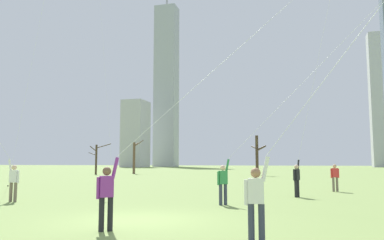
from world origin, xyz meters
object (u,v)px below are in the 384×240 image
(bare_tree_center, at_px, (257,154))
(bare_tree_far_right_edge, at_px, (134,157))
(kite_flyer_far_back_yellow, at_px, (308,119))
(kite_flyer_foreground_left_orange, at_px, (190,111))
(distant_kite_drifting_left_red, at_px, (101,12))
(kite_flyer_midfield_left_green, at_px, (267,133))
(kite_flyer_midfield_right_purple, at_px, (323,107))
(bystander_strolling_midfield, at_px, (335,176))
(bare_tree_right_of_center, at_px, (97,158))

(bare_tree_center, relative_size, bare_tree_far_right_edge, 1.03)
(kite_flyer_far_back_yellow, relative_size, kite_flyer_foreground_left_orange, 1.30)
(distant_kite_drifting_left_red, bearing_deg, kite_flyer_foreground_left_orange, -54.52)
(bare_tree_center, bearing_deg, kite_flyer_foreground_left_orange, -86.49)
(kite_flyer_midfield_left_green, xyz_separation_m, distant_kite_drifting_left_red, (-15.94, 14.24, 12.44))
(kite_flyer_far_back_yellow, distance_m, bare_tree_far_right_edge, 41.92)
(kite_flyer_midfield_right_purple, bearing_deg, kite_flyer_foreground_left_orange, 149.86)
(kite_flyer_foreground_left_orange, distance_m, bystander_strolling_midfield, 14.87)
(kite_flyer_midfield_left_green, bearing_deg, distant_kite_drifting_left_red, 138.23)
(bystander_strolling_midfield, distance_m, bare_tree_center, 28.34)
(distant_kite_drifting_left_red, bearing_deg, kite_flyer_midfield_left_green, -41.77)
(distant_kite_drifting_left_red, bearing_deg, kite_flyer_midfield_right_purple, -50.94)
(kite_flyer_midfield_left_green, distance_m, distant_kite_drifting_left_red, 24.73)
(bare_tree_right_of_center, bearing_deg, bystander_strolling_midfield, -40.50)
(bystander_strolling_midfield, xyz_separation_m, bare_tree_far_right_edge, (-26.37, 30.05, 1.61))
(kite_flyer_foreground_left_orange, bearing_deg, bare_tree_right_of_center, 122.55)
(kite_flyer_midfield_right_purple, height_order, bare_tree_center, kite_flyer_midfield_right_purple)
(kite_flyer_foreground_left_orange, bearing_deg, bare_tree_far_right_edge, 115.94)
(bystander_strolling_midfield, bearing_deg, kite_flyer_midfield_left_green, -111.64)
(bare_tree_far_right_edge, bearing_deg, bystander_strolling_midfield, -48.73)
(kite_flyer_midfield_left_green, xyz_separation_m, kite_flyer_foreground_left_orange, (-1.81, -5.60, 0.31))
(kite_flyer_midfield_left_green, relative_size, bare_tree_center, 2.42)
(kite_flyer_midfield_left_green, distance_m, bystander_strolling_midfield, 9.04)
(kite_flyer_far_back_yellow, xyz_separation_m, bystander_strolling_midfield, (1.50, 3.66, -3.07))
(bare_tree_center, bearing_deg, kite_flyer_far_back_yellow, -78.90)
(distant_kite_drifting_left_red, distance_m, bare_tree_center, 27.25)
(bystander_strolling_midfield, distance_m, distant_kite_drifting_left_red, 24.79)
(bystander_strolling_midfield, bearing_deg, kite_flyer_midfield_right_purple, -94.85)
(kite_flyer_midfield_right_purple, relative_size, bare_tree_far_right_edge, 3.47)
(kite_flyer_midfield_right_purple, distance_m, bare_tree_center, 43.62)
(distant_kite_drifting_left_red, bearing_deg, bare_tree_right_of_center, 119.45)
(bystander_strolling_midfield, relative_size, bare_tree_center, 0.31)
(kite_flyer_foreground_left_orange, distance_m, bare_tree_right_of_center, 47.21)
(kite_flyer_far_back_yellow, xyz_separation_m, bare_tree_center, (-6.06, 30.91, -1.16))
(kite_flyer_far_back_yellow, distance_m, kite_flyer_foreground_left_orange, 10.75)
(kite_flyer_far_back_yellow, xyz_separation_m, bare_tree_right_of_center, (-28.95, 29.67, -1.59))
(kite_flyer_far_back_yellow, height_order, distant_kite_drifting_left_red, distant_kite_drifting_left_red)
(kite_flyer_midfield_right_purple, xyz_separation_m, bare_tree_far_right_edge, (-25.02, 45.98, -0.43))
(bare_tree_center, bearing_deg, bystander_strolling_midfield, -74.48)
(kite_flyer_midfield_right_purple, relative_size, distant_kite_drifting_left_red, 0.95)
(kite_flyer_far_back_yellow, bearing_deg, distant_kite_drifting_left_red, 151.22)
(kite_flyer_midfield_left_green, relative_size, bare_tree_right_of_center, 2.83)
(kite_flyer_midfield_right_purple, distance_m, bystander_strolling_midfield, 16.12)
(kite_flyer_midfield_left_green, distance_m, bare_tree_center, 35.70)
(kite_flyer_foreground_left_orange, height_order, bare_tree_right_of_center, kite_flyer_foreground_left_orange)
(bare_tree_center, distance_m, bare_tree_right_of_center, 22.92)
(bare_tree_far_right_edge, xyz_separation_m, bare_tree_right_of_center, (-4.08, -4.04, -0.13))
(kite_flyer_far_back_yellow, height_order, kite_flyer_midfield_left_green, kite_flyer_far_back_yellow)
(kite_flyer_midfield_right_purple, height_order, kite_flyer_foreground_left_orange, kite_flyer_midfield_right_purple)
(kite_flyer_far_back_yellow, height_order, bare_tree_far_right_edge, kite_flyer_far_back_yellow)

